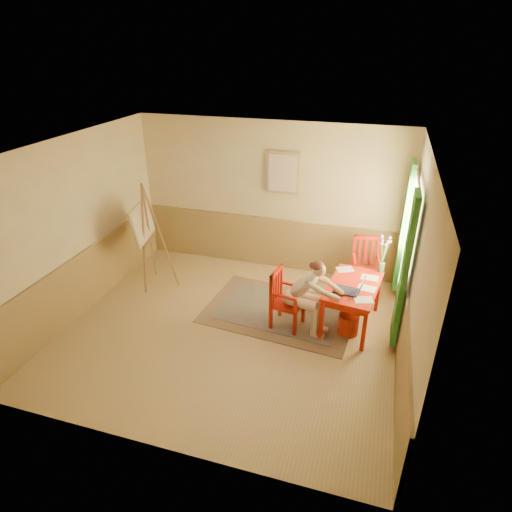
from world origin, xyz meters
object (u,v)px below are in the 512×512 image
(table, at_px, (353,290))
(chair_back, at_px, (365,267))
(figure, at_px, (306,293))
(easel, at_px, (145,227))
(chair_left, at_px, (285,299))
(laptop, at_px, (351,289))

(table, height_order, chair_back, chair_back)
(figure, relative_size, easel, 0.64)
(chair_left, xyz_separation_m, chair_back, (1.11, 1.31, 0.04))
(laptop, bearing_deg, easel, 172.87)
(easel, bearing_deg, laptop, -7.13)
(laptop, bearing_deg, chair_back, 83.16)
(table, bearing_deg, laptop, -95.09)
(chair_back, bearing_deg, table, -97.22)
(table, bearing_deg, figure, -151.75)
(table, distance_m, chair_left, 1.04)
(chair_left, relative_size, chair_back, 0.92)
(easel, bearing_deg, figure, -11.05)
(chair_left, distance_m, chair_back, 1.72)
(figure, distance_m, easel, 3.05)
(chair_left, height_order, easel, easel)
(table, height_order, easel, easel)
(figure, bearing_deg, laptop, 11.51)
(table, xyz_separation_m, chair_left, (-0.98, -0.31, -0.15))
(table, distance_m, easel, 3.65)
(chair_left, xyz_separation_m, laptop, (0.96, 0.09, 0.29))
(chair_left, bearing_deg, chair_back, 49.82)
(laptop, distance_m, easel, 3.64)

